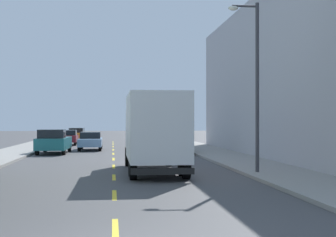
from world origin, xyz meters
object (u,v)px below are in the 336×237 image
Objects in this scene: parked_sedan_silver at (149,134)px; delivery_box_truck at (154,129)px; parked_wagon_orange at (77,134)px; parked_pickup_teal at (54,142)px; parked_pickup_champagne at (173,142)px; parked_wagon_charcoal at (156,135)px; street_lamp at (254,75)px; parked_sedan_burgundy at (68,137)px; parked_wagon_black at (163,138)px; moving_sky_sedan at (90,141)px.

delivery_box_truck is at bearing -93.73° from parked_sedan_silver.
parked_pickup_teal is at bearing -89.98° from parked_wagon_orange.
parked_pickup_teal reaches higher than parked_wagon_orange.
parked_sedan_silver is 24.29m from parked_pickup_champagne.
parked_wagon_charcoal is at bearing -88.46° from parked_sedan_silver.
parked_pickup_teal is (-10.17, 15.57, -3.48)m from street_lamp.
parked_wagon_orange is at bearing 89.29° from parked_sedan_burgundy.
street_lamp is at bearing -85.82° from parked_wagon_black.
delivery_box_truck is at bearing -66.79° from parked_pickup_teal.
parked_sedan_silver is 1.00× the size of parked_sedan_burgundy.
parked_wagon_orange reaches higher than parked_sedan_burgundy.
parked_wagon_orange is 19.45m from moving_sky_sedan.
parked_wagon_black is 16.62m from parked_sedan_silver.
moving_sky_sedan is (-3.60, 18.13, -1.21)m from delivery_box_truck.
delivery_box_truck is 27.76m from parked_sedan_burgundy.
parked_sedan_burgundy is (-0.13, -10.39, -0.05)m from parked_wagon_orange.
parked_pickup_champagne and parked_pickup_teal have the same top height.
parked_sedan_burgundy is at bearing -90.71° from parked_wagon_orange.
street_lamp is 40.42m from parked_wagon_orange.
parked_wagon_orange is 0.89× the size of parked_pickup_teal.
parked_pickup_teal is at bearing -120.52° from moving_sky_sedan.
delivery_box_truck reaches higher than parked_wagon_orange.
parked_pickup_teal is 1.19× the size of moving_sky_sedan.
parked_sedan_silver is 20.63m from moving_sky_sedan.
parked_wagon_black is at bearing -89.92° from parked_sedan_silver.
parked_pickup_teal is (0.01, -23.40, 0.02)m from parked_wagon_orange.
street_lamp reaches higher than delivery_box_truck.
moving_sky_sedan is (-6.27, -12.34, -0.05)m from parked_wagon_charcoal.
parked_wagon_black is at bearing 89.74° from parked_pickup_champagne.
moving_sky_sedan is at bearing 101.24° from delivery_box_truck.
parked_wagon_orange is at bearing 109.56° from parked_pickup_champagne.
street_lamp is 30.59m from parked_sedan_burgundy.
parked_wagon_black is (2.49, 21.23, -1.16)m from delivery_box_truck.
parked_pickup_teal reaches higher than parked_wagon_charcoal.
parked_sedan_burgundy is (-8.61, 13.48, -0.08)m from parked_pickup_champagne.
parked_wagon_charcoal is at bearing 21.21° from parked_sedan_burgundy.
delivery_box_truck reaches higher than parked_pickup_teal.
delivery_box_truck reaches higher than parked_wagon_black.
moving_sky_sedan is at bearing 142.95° from parked_pickup_champagne.
parked_sedan_silver is at bearing 72.90° from moving_sky_sedan.
parked_wagon_orange is 0.89× the size of parked_pickup_champagne.
delivery_box_truck is 30.60m from parked_wagon_charcoal.
parked_wagon_black is 1.00× the size of parked_wagon_charcoal.
street_lamp is at bearing -83.57° from parked_pickup_champagne.
parked_wagon_black is 1.06× the size of moving_sky_sedan.
parked_wagon_charcoal is (0.17, 9.23, 0.00)m from parked_wagon_black.
parked_sedan_burgundy is (-10.31, 28.58, -3.56)m from street_lamp.
delivery_box_truck is 21.41m from parked_wagon_black.
moving_sky_sedan is at bearing 111.52° from street_lamp.
parked_wagon_charcoal and parked_wagon_orange have the same top height.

